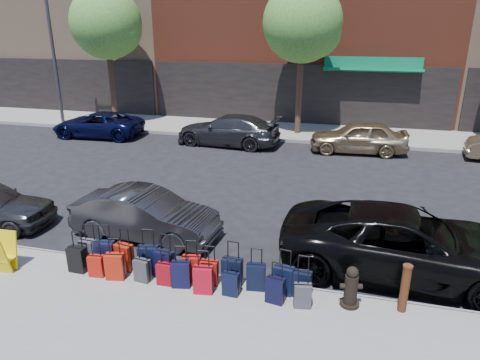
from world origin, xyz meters
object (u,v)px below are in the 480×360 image
(bollard, at_px, (405,288))
(car_far_1, at_px, (228,130))
(display_rack, at_px, (2,253))
(car_near_1, at_px, (145,215))
(car_near_2, at_px, (404,243))
(car_far_0, at_px, (98,124))
(fire_hydrant, at_px, (351,288))
(tree_left, at_px, (109,25))
(suitcase_front_5, at_px, (192,268))
(streetlight, at_px, (55,40))
(tree_center, at_px, (305,25))
(car_far_2, at_px, (358,137))

(bollard, relative_size, car_far_1, 0.20)
(display_rack, height_order, car_near_1, car_near_1)
(car_near_2, relative_size, car_far_0, 1.20)
(car_near_1, bearing_deg, fire_hydrant, -105.83)
(car_far_0, bearing_deg, car_near_1, 34.84)
(fire_hydrant, bearing_deg, tree_left, 121.04)
(suitcase_front_5, height_order, fire_hydrant, suitcase_front_5)
(car_near_1, bearing_deg, car_far_0, 41.67)
(streetlight, height_order, suitcase_front_5, streetlight)
(suitcase_front_5, distance_m, car_far_0, 14.85)
(suitcase_front_5, height_order, car_near_2, car_near_2)
(tree_center, height_order, car_far_0, tree_center)
(tree_left, distance_m, streetlight, 3.11)
(tree_left, height_order, car_far_2, tree_left)
(car_far_1, bearing_deg, car_far_0, -83.99)
(tree_center, distance_m, suitcase_front_5, 15.16)
(tree_left, relative_size, display_rack, 8.25)
(tree_left, bearing_deg, car_near_1, -57.51)
(bollard, distance_m, car_far_0, 17.86)
(fire_hydrant, xyz_separation_m, bollard, (0.98, 0.07, 0.12))
(suitcase_front_5, bearing_deg, display_rack, 179.43)
(streetlight, xyz_separation_m, car_far_1, (10.33, -2.01, -3.94))
(suitcase_front_5, bearing_deg, tree_center, 77.89)
(car_near_2, height_order, car_far_0, car_near_2)
(tree_left, xyz_separation_m, streetlight, (-2.94, -0.70, -0.75))
(tree_center, relative_size, car_far_0, 1.60)
(car_near_2, distance_m, car_far_1, 12.09)
(display_rack, bearing_deg, car_far_2, 54.41)
(bollard, xyz_separation_m, car_far_0, (-13.71, 11.46, -0.03))
(fire_hydrant, xyz_separation_m, display_rack, (-7.54, -0.64, 0.04))
(tree_left, bearing_deg, tree_center, 0.00)
(car_near_1, xyz_separation_m, car_far_0, (-7.40, 9.60, -0.01))
(tree_center, xyz_separation_m, car_far_0, (-9.98, -2.83, -4.78))
(display_rack, bearing_deg, fire_hydrant, 0.96)
(display_rack, bearing_deg, tree_left, 106.89)
(car_far_0, bearing_deg, car_far_1, 88.23)
(bollard, relative_size, car_near_1, 0.25)
(tree_center, relative_size, car_near_1, 1.85)
(tree_center, xyz_separation_m, car_near_1, (-2.58, -12.43, -4.77))
(streetlight, relative_size, suitcase_front_5, 8.57)
(car_far_2, bearing_deg, bollard, 0.18)
(streetlight, height_order, car_near_1, streetlight)
(car_near_1, relative_size, car_far_0, 0.86)
(tree_left, xyz_separation_m, bollard, (14.22, -14.28, -4.75))
(streetlight, height_order, car_near_2, streetlight)
(suitcase_front_5, height_order, display_rack, suitcase_front_5)
(suitcase_front_5, distance_m, bollard, 4.31)
(car_near_2, bearing_deg, car_far_2, 7.71)
(display_rack, height_order, car_far_2, car_far_2)
(car_far_2, bearing_deg, car_far_1, -92.38)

